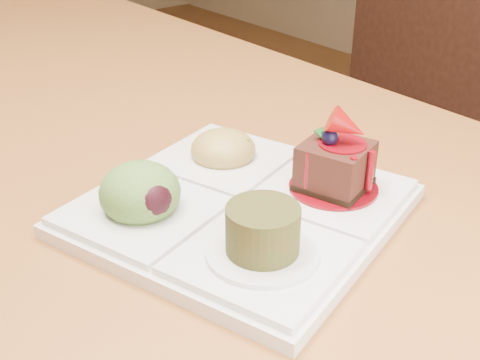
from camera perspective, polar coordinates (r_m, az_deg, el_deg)
chair_right at (r=1.34m, az=13.27°, el=9.07°), size 0.54×0.54×1.03m
sampler_plate at (r=0.50m, az=-0.41°, el=-1.63°), size 0.29×0.29×0.09m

